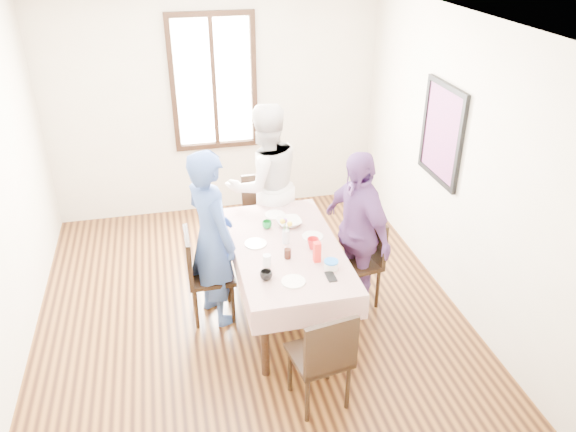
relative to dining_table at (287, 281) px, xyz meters
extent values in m
plane|color=black|center=(-0.34, 0.14, -0.38)|extent=(4.50, 4.50, 0.00)
plane|color=beige|center=(-0.34, 2.39, 0.98)|extent=(4.00, 0.00, 4.00)
plane|color=beige|center=(1.66, 0.14, 0.98)|extent=(0.00, 4.50, 4.50)
cube|color=black|center=(-0.34, 2.37, 1.27)|extent=(1.02, 0.06, 1.62)
cube|color=white|center=(-0.34, 2.38, 1.27)|extent=(0.90, 0.02, 1.50)
cube|color=red|center=(1.64, 0.44, 1.18)|extent=(0.04, 0.76, 0.96)
cube|color=black|center=(0.00, 0.00, 0.00)|extent=(0.83, 1.61, 0.75)
cube|color=#500809|center=(0.00, 0.00, 0.38)|extent=(0.95, 1.73, 0.01)
cube|color=black|center=(-0.69, 0.15, 0.08)|extent=(0.42, 0.42, 0.91)
cube|color=black|center=(0.69, 0.05, 0.08)|extent=(0.47, 0.47, 0.91)
cube|color=black|center=(0.00, 1.11, 0.08)|extent=(0.43, 0.43, 0.91)
cube|color=black|center=(0.00, -1.11, 0.08)|extent=(0.48, 0.48, 0.91)
imported|color=#314B8B|center=(-0.67, 0.15, 0.47)|extent=(0.62, 0.73, 1.70)
imported|color=silver|center=(0.00, 1.09, 0.51)|extent=(0.99, 0.86, 1.77)
imported|color=#653C7C|center=(0.67, 0.05, 0.42)|extent=(0.64, 1.01, 1.60)
imported|color=black|center=(-0.28, -0.47, 0.43)|extent=(0.12, 0.12, 0.08)
imported|color=red|center=(0.22, -0.09, 0.44)|extent=(0.14, 0.14, 0.10)
imported|color=#0C7226|center=(-0.11, 0.37, 0.42)|extent=(0.10, 0.10, 0.07)
imported|color=white|center=(0.11, 0.38, 0.42)|extent=(0.26, 0.26, 0.06)
cube|color=red|center=(0.20, -0.30, 0.48)|extent=(0.06, 0.06, 0.19)
cylinder|color=white|center=(0.29, -0.43, 0.42)|extent=(0.12, 0.12, 0.06)
cylinder|color=black|center=(-0.04, -0.19, 0.43)|extent=(0.06, 0.06, 0.09)
cylinder|color=silver|center=(-0.23, -0.27, 0.44)|extent=(0.07, 0.07, 0.10)
cube|color=black|center=(0.25, -0.56, 0.39)|extent=(0.07, 0.15, 0.01)
cylinder|color=silver|center=(0.01, 0.06, 0.45)|extent=(0.07, 0.07, 0.13)
cylinder|color=white|center=(-0.27, 0.10, 0.39)|extent=(0.20, 0.20, 0.01)
cylinder|color=white|center=(0.27, 0.11, 0.39)|extent=(0.20, 0.20, 0.01)
cylinder|color=white|center=(0.02, 0.60, 0.39)|extent=(0.20, 0.20, 0.01)
cylinder|color=white|center=(-0.07, -0.56, 0.39)|extent=(0.20, 0.20, 0.01)
cylinder|color=blue|center=(0.29, -0.43, 0.45)|extent=(0.12, 0.12, 0.01)
camera|label=1|loc=(-0.96, -4.21, 3.05)|focal=34.98mm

